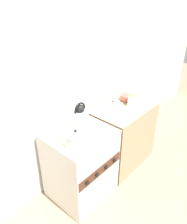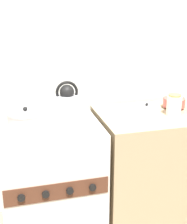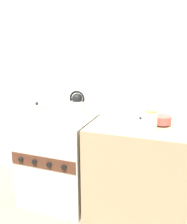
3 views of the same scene
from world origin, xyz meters
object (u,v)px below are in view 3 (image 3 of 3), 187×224
at_px(storage_jar, 151,120).
at_px(enamel_bowl, 161,120).
at_px(loose_pot_lid, 140,120).
at_px(kettle, 77,106).
at_px(stove, 59,159).
at_px(cooking_pot, 37,112).

bearing_deg(storage_jar, enamel_bowl, 60.90).
height_order(enamel_bowl, loose_pot_lid, enamel_bowl).
bearing_deg(kettle, stove, -138.64).
bearing_deg(cooking_pot, loose_pot_lid, 15.79).
distance_m(kettle, storage_jar, 0.73).
xyz_separation_m(kettle, storage_jar, (0.71, -0.19, -0.02)).
relative_size(kettle, loose_pot_lid, 1.22).
bearing_deg(loose_pot_lid, cooking_pot, -164.21).
height_order(storage_jar, loose_pot_lid, storage_jar).
relative_size(storage_jar, loose_pot_lid, 0.73).
height_order(cooking_pot, enamel_bowl, cooking_pot).
bearing_deg(stove, storage_jar, -4.24).
bearing_deg(kettle, storage_jar, -15.34).
bearing_deg(storage_jar, kettle, 164.66).
distance_m(stove, enamel_bowl, 1.05).
bearing_deg(loose_pot_lid, storage_jar, -63.58).
bearing_deg(cooking_pot, kettle, 38.64).
height_order(stove, cooking_pot, cooking_pot).
bearing_deg(storage_jar, stove, 175.76).
distance_m(kettle, enamel_bowl, 0.79).
relative_size(stove, loose_pot_lid, 4.17).
distance_m(stove, kettle, 0.55).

